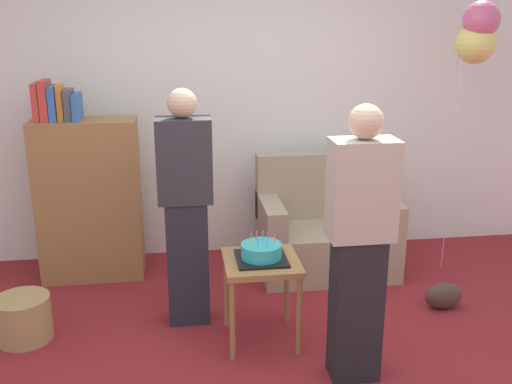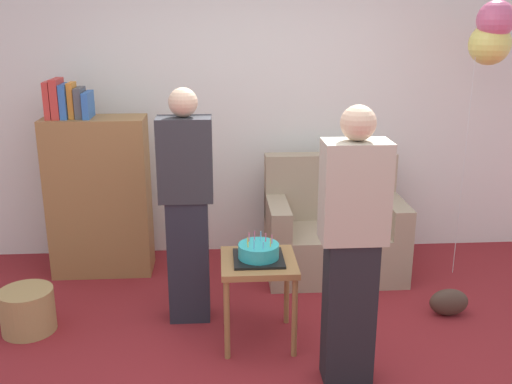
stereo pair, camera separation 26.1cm
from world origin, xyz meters
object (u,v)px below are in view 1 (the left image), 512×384
bookshelf (88,196)px  wicker_basket (24,318)px  couch (325,231)px  birthday_cake (261,252)px  person_holding_cake (359,246)px  balloon_bunch (478,34)px  side_table (261,272)px  handbag (443,296)px  person_blowing_candles (186,208)px

bookshelf → wicker_basket: 1.15m
couch → birthday_cake: 1.29m
person_holding_cake → balloon_bunch: size_ratio=0.75×
person_holding_cake → side_table: bearing=-18.7°
wicker_basket → handbag: 2.94m
person_holding_cake → wicker_basket: size_ratio=4.53×
person_holding_cake → balloon_bunch: 2.24m
birthday_cake → side_table: bearing=78.3°
couch → balloon_bunch: bearing=-4.6°
handbag → person_blowing_candles: bearing=177.1°
couch → balloon_bunch: size_ratio=0.51×
birthday_cake → wicker_basket: birthday_cake is taller
couch → bookshelf: 1.95m
wicker_basket → birthday_cake: bearing=-8.0°
bookshelf → balloon_bunch: 3.29m
bookshelf → handbag: size_ratio=5.73×
side_table → birthday_cake: 0.14m
bookshelf → side_table: 1.71m
side_table → person_blowing_candles: (-0.46, 0.33, 0.34)m
side_table → handbag: side_table is taller
wicker_basket → balloon_bunch: bearing=12.5°
couch → person_holding_cake: 1.62m
couch → person_holding_cake: (-0.21, -1.53, 0.49)m
person_blowing_candles → balloon_bunch: balloon_bunch is taller
bookshelf → handbag: bearing=-19.9°
bookshelf → person_blowing_candles: person_blowing_candles is taller
bookshelf → person_blowing_candles: (0.76, -0.85, 0.15)m
bookshelf → person_blowing_candles: size_ratio=0.98×
couch → balloon_bunch: (1.12, -0.09, 1.59)m
side_table → balloon_bunch: bearing=27.9°
side_table → person_holding_cake: bearing=-44.1°
couch → person_blowing_candles: (-1.16, -0.72, 0.49)m
bookshelf → handbag: (2.61, -0.94, -0.59)m
bookshelf → handbag: bookshelf is taller
side_table → couch: bearing=56.7°
wicker_basket → person_blowing_candles: bearing=5.9°
side_table → person_blowing_candles: 0.67m
side_table → wicker_basket: side_table is taller
couch → person_blowing_candles: 1.45m
couch → person_holding_cake: bearing=-97.7°
couch → person_blowing_candles: person_blowing_candles is taller
couch → bookshelf: (-1.92, 0.13, 0.35)m
side_table → birthday_cake: birthday_cake is taller
wicker_basket → handbag: wicker_basket is taller
couch → bookshelf: bookshelf is taller
side_table → balloon_bunch: (1.82, 0.96, 1.44)m
birthday_cake → handbag: birthday_cake is taller
side_table → person_holding_cake: 0.76m
balloon_bunch → side_table: bearing=-152.1°
wicker_basket → couch: bearing=20.4°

